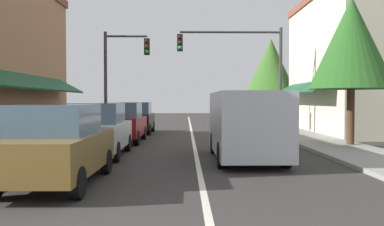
{
  "coord_description": "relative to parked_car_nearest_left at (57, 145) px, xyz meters",
  "views": [
    {
      "loc": [
        -0.36,
        -3.39,
        1.85
      ],
      "look_at": [
        -0.06,
        15.53,
        1.29
      ],
      "focal_mm": 38.55,
      "sensor_mm": 36.0,
      "label": 1
    }
  ],
  "objects": [
    {
      "name": "van_in_lane",
      "position": [
        4.7,
        3.8,
        0.27
      ],
      "size": [
        2.01,
        5.19,
        2.12
      ],
      "rotation": [
        0.0,
        0.0,
        -0.0
      ],
      "color": "#B2B7BC",
      "rests_on": "ground"
    },
    {
      "name": "lane_center_stripe",
      "position": [
        3.17,
        12.35,
        -0.88
      ],
      "size": [
        0.14,
        52.0,
        0.01
      ],
      "primitive_type": "cube",
      "color": "silver",
      "rests_on": "ground"
    },
    {
      "name": "parked_car_second_left",
      "position": [
        -0.09,
        4.66,
        0.0
      ],
      "size": [
        1.81,
        4.11,
        1.77
      ],
      "rotation": [
        0.0,
        0.0,
        0.01
      ],
      "color": "silver",
      "rests_on": "ground"
    },
    {
      "name": "tree_right_near",
      "position": [
        9.36,
        7.17,
        3.24
      ],
      "size": [
        3.3,
        3.3,
        5.95
      ],
      "color": "#4C331E",
      "rests_on": "ground"
    },
    {
      "name": "parked_car_nearest_left",
      "position": [
        0.0,
        0.0,
        0.0
      ],
      "size": [
        1.81,
        4.11,
        1.77
      ],
      "rotation": [
        0.0,
        0.0,
        -0.01
      ],
      "color": "brown",
      "rests_on": "ground"
    },
    {
      "name": "parked_car_third_left",
      "position": [
        0.01,
        9.31,
        0.0
      ],
      "size": [
        1.81,
        4.11,
        1.77
      ],
      "rotation": [
        0.0,
        0.0,
        -0.01
      ],
      "color": "maroon",
      "rests_on": "ground"
    },
    {
      "name": "storefront_right_block",
      "position": [
        12.25,
        14.35,
        3.09
      ],
      "size": [
        5.87,
        10.2,
        7.93
      ],
      "color": "beige",
      "rests_on": "ground"
    },
    {
      "name": "parked_car_far_left",
      "position": [
        0.05,
        14.31,
        0.0
      ],
      "size": [
        1.79,
        4.1,
        1.77
      ],
      "rotation": [
        0.0,
        0.0,
        0.0
      ],
      "color": "black",
      "rests_on": "ground"
    },
    {
      "name": "traffic_signal_left_corner",
      "position": [
        -0.83,
        13.86,
        2.82
      ],
      "size": [
        2.56,
        0.5,
        5.68
      ],
      "color": "#333333",
      "rests_on": "ground"
    },
    {
      "name": "ground_plane",
      "position": [
        3.17,
        12.35,
        -0.88
      ],
      "size": [
        80.0,
        80.0,
        0.0
      ],
      "primitive_type": "plane",
      "color": "#33302D"
    },
    {
      "name": "sidewalk_left",
      "position": [
        -2.33,
        12.35,
        -0.82
      ],
      "size": [
        2.6,
        56.0,
        0.12
      ],
      "primitive_type": "cube",
      "color": "gray",
      "rests_on": "ground"
    },
    {
      "name": "sidewalk_right",
      "position": [
        8.67,
        12.35,
        -0.82
      ],
      "size": [
        2.6,
        56.0,
        0.12
      ],
      "primitive_type": "cube",
      "color": "gray",
      "rests_on": "ground"
    },
    {
      "name": "tree_right_far",
      "position": [
        9.09,
        21.13,
        3.56
      ],
      "size": [
        3.52,
        3.52,
        6.39
      ],
      "color": "#4C331E",
      "rests_on": "ground"
    },
    {
      "name": "traffic_signal_mast_arm",
      "position": [
        6.01,
        13.18,
        3.12
      ],
      "size": [
        5.7,
        0.5,
        5.8
      ],
      "color": "#333333",
      "rests_on": "ground"
    }
  ]
}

